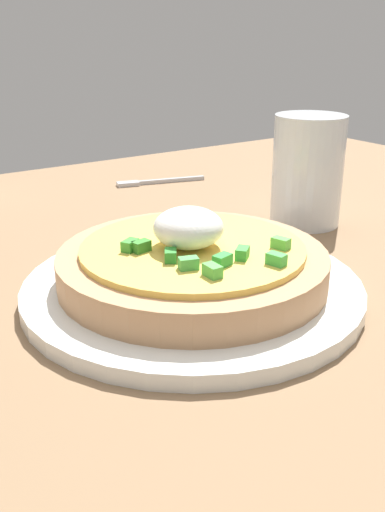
% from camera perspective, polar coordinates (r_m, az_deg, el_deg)
% --- Properties ---
extents(dining_table, '(1.17, 0.71, 0.03)m').
position_cam_1_polar(dining_table, '(0.54, -4.79, -0.45)').
color(dining_table, '#866749').
rests_on(dining_table, ground).
extents(plate, '(0.25, 0.25, 0.01)m').
position_cam_1_polar(plate, '(0.43, -0.00, -3.18)').
color(plate, white).
rests_on(plate, dining_table).
extents(pizza, '(0.20, 0.20, 0.06)m').
position_cam_1_polar(pizza, '(0.42, -0.02, -0.56)').
color(pizza, tan).
rests_on(pizza, plate).
extents(cup_near, '(0.07, 0.07, 0.11)m').
position_cam_1_polar(cup_near, '(0.59, 11.32, 7.81)').
color(cup_near, silver).
rests_on(cup_near, dining_table).
extents(fork, '(0.12, 0.04, 0.00)m').
position_cam_1_polar(fork, '(0.75, -3.91, 7.38)').
color(fork, '#B7B7BC').
rests_on(fork, dining_table).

